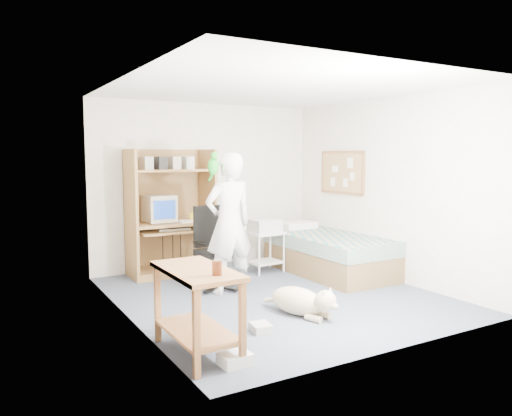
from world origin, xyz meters
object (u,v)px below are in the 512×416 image
Objects in this scene: bed at (328,253)px; printer_cart at (265,245)px; person at (229,224)px; computer_hutch at (170,217)px; side_desk at (197,298)px; office_chair at (215,259)px; dog at (301,301)px.

bed reaches higher than printer_cart.
bed is at bearing -174.49° from person.
computer_hutch is 1.80× the size of side_desk.
person is at bearing -82.69° from office_chair.
side_desk reaches higher than dog.
computer_hutch is 1.16m from office_chair.
side_desk is 2.16m from office_chair.
bed is 1.79m from office_chair.
computer_hutch reaches higher than person.
office_chair is 1.11× the size of dog.
printer_cart is at bearing 21.08° from office_chair.
side_desk reaches higher than bed.
person reaches higher than office_chair.
side_desk is 1.06× the size of dog.
office_chair is 0.60× the size of person.
computer_hutch is at bearing 83.84° from dog.
computer_hutch is at bearing 73.86° from side_desk.
person reaches higher than dog.
computer_hutch reaches higher than printer_cart.
bed is at bearing -37.68° from printer_cart.
office_chair reaches higher than bed.
printer_cart is at bearing 146.57° from bed.
bed is 3.36× the size of printer_cart.
side_desk is 3.12m from printer_cart.
printer_cart is at bearing 48.20° from side_desk.
office_chair is 1.53m from dog.
person is (0.26, -1.36, 0.05)m from computer_hutch.
bed is at bearing -4.50° from office_chair.
office_chair reaches higher than side_desk.
person is 1.85× the size of dog.
person is (0.05, -0.31, 0.50)m from office_chair.
side_desk is 1.48m from dog.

